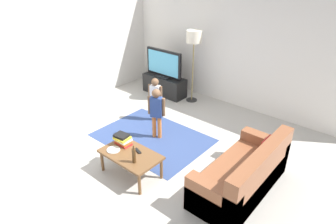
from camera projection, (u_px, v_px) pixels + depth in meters
The scene contains 15 objects.
ground at pixel (147, 154), 5.49m from camera, with size 7.80×7.80×0.00m, color #B2ADA3.
wall_back at pixel (235, 50), 6.89m from camera, with size 6.00×0.12×2.70m, color silver.
wall_left at pixel (49, 54), 6.60m from camera, with size 0.12×6.00×2.70m, color silver.
area_rug at pixel (152, 137), 6.00m from camera, with size 2.20×1.60×0.01m, color #33477A.
tv_stand at pixel (164, 85), 7.84m from camera, with size 1.20×0.44×0.50m.
tv at pixel (164, 64), 7.55m from camera, with size 1.10×0.28×0.71m.
couch at pixel (245, 176), 4.49m from camera, with size 0.80×1.80×0.86m.
floor_lamp at pixel (194, 40), 6.88m from camera, with size 0.36×0.36×1.78m.
child_near_tv at pixel (155, 96), 6.39m from camera, with size 0.32×0.17×1.00m.
child_center at pixel (157, 109), 5.73m from camera, with size 0.33×0.21×1.06m.
coffee_table at pixel (131, 156), 4.82m from camera, with size 1.00×0.60×0.42m.
book_stack at pixel (123, 139), 4.99m from camera, with size 0.28×0.24×0.20m.
bottle at pixel (134, 155), 4.53m from camera, with size 0.06×0.06×0.30m.
tv_remote at pixel (138, 151), 4.84m from camera, with size 0.17×0.05×0.02m, color black.
plate at pixel (114, 150), 4.87m from camera, with size 0.22×0.22×0.02m.
Camera 1 is at (3.23, -3.17, 3.23)m, focal length 31.47 mm.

